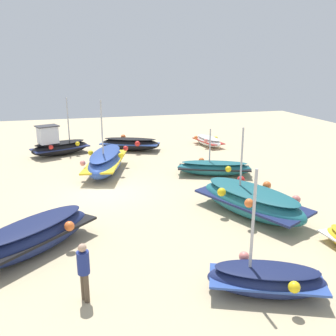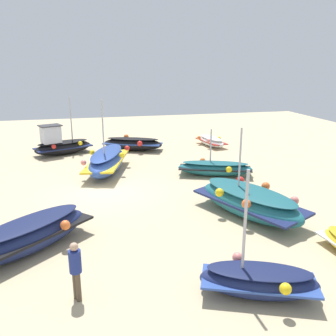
{
  "view_description": "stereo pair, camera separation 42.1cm",
  "coord_description": "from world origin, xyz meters",
  "px_view_note": "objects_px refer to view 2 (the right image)",
  "views": [
    {
      "loc": [
        -16.88,
        1.45,
        6.06
      ],
      "look_at": [
        0.24,
        -3.11,
        0.9
      ],
      "focal_mm": 39.5,
      "sensor_mm": 36.0,
      "label": 1
    },
    {
      "loc": [
        -16.98,
        1.04,
        6.06
      ],
      "look_at": [
        0.24,
        -3.11,
        0.9
      ],
      "focal_mm": 39.5,
      "sensor_mm": 36.0,
      "label": 2
    }
  ],
  "objects_px": {
    "fishing_boat_5": "(211,141)",
    "fishing_boat_6": "(29,234)",
    "fishing_boat_2": "(133,143)",
    "fishing_boat_7": "(215,168)",
    "fishing_boat_3": "(249,201)",
    "person_walking": "(75,267)",
    "fishing_boat_4": "(259,280)",
    "fishing_boat_8": "(61,145)",
    "fishing_boat_1": "(107,161)"
  },
  "relations": [
    {
      "from": "fishing_boat_5",
      "to": "fishing_boat_6",
      "type": "distance_m",
      "value": 17.43
    },
    {
      "from": "fishing_boat_5",
      "to": "fishing_boat_2",
      "type": "bearing_deg",
      "value": 79.89
    },
    {
      "from": "fishing_boat_2",
      "to": "fishing_boat_7",
      "type": "height_order",
      "value": "fishing_boat_7"
    },
    {
      "from": "fishing_boat_3",
      "to": "person_walking",
      "type": "xyz_separation_m",
      "value": [
        -4.01,
        6.78,
        0.33
      ]
    },
    {
      "from": "fishing_boat_7",
      "to": "fishing_boat_4",
      "type": "bearing_deg",
      "value": -83.93
    },
    {
      "from": "fishing_boat_5",
      "to": "fishing_boat_8",
      "type": "distance_m",
      "value": 10.64
    },
    {
      "from": "fishing_boat_4",
      "to": "fishing_boat_8",
      "type": "distance_m",
      "value": 18.21
    },
    {
      "from": "fishing_boat_4",
      "to": "fishing_boat_7",
      "type": "bearing_deg",
      "value": 97.81
    },
    {
      "from": "fishing_boat_6",
      "to": "person_walking",
      "type": "distance_m",
      "value": 3.45
    },
    {
      "from": "fishing_boat_2",
      "to": "fishing_boat_7",
      "type": "relative_size",
      "value": 1.03
    },
    {
      "from": "fishing_boat_4",
      "to": "fishing_boat_5",
      "type": "bearing_deg",
      "value": 96.22
    },
    {
      "from": "fishing_boat_7",
      "to": "person_walking",
      "type": "height_order",
      "value": "fishing_boat_7"
    },
    {
      "from": "fishing_boat_1",
      "to": "fishing_boat_4",
      "type": "relative_size",
      "value": 1.52
    },
    {
      "from": "fishing_boat_4",
      "to": "fishing_boat_7",
      "type": "distance_m",
      "value": 10.79
    },
    {
      "from": "fishing_boat_4",
      "to": "fishing_boat_6",
      "type": "height_order",
      "value": "fishing_boat_4"
    },
    {
      "from": "fishing_boat_1",
      "to": "person_walking",
      "type": "distance_m",
      "value": 11.61
    },
    {
      "from": "fishing_boat_1",
      "to": "fishing_boat_8",
      "type": "relative_size",
      "value": 1.32
    },
    {
      "from": "fishing_boat_3",
      "to": "fishing_boat_8",
      "type": "bearing_deg",
      "value": -171.69
    },
    {
      "from": "fishing_boat_5",
      "to": "fishing_boat_1",
      "type": "bearing_deg",
      "value": 111.65
    },
    {
      "from": "fishing_boat_6",
      "to": "fishing_boat_3",
      "type": "bearing_deg",
      "value": -35.39
    },
    {
      "from": "fishing_boat_7",
      "to": "fishing_boat_8",
      "type": "relative_size",
      "value": 1.06
    },
    {
      "from": "fishing_boat_3",
      "to": "fishing_boat_6",
      "type": "xyz_separation_m",
      "value": [
        -0.92,
        8.28,
        -0.05
      ]
    },
    {
      "from": "fishing_boat_1",
      "to": "fishing_boat_4",
      "type": "bearing_deg",
      "value": -149.42
    },
    {
      "from": "fishing_boat_2",
      "to": "fishing_boat_6",
      "type": "bearing_deg",
      "value": -89.16
    },
    {
      "from": "fishing_boat_6",
      "to": "fishing_boat_1",
      "type": "bearing_deg",
      "value": 27.4
    },
    {
      "from": "fishing_boat_7",
      "to": "fishing_boat_2",
      "type": "bearing_deg",
      "value": 137.37
    },
    {
      "from": "fishing_boat_1",
      "to": "fishing_boat_5",
      "type": "relative_size",
      "value": 1.69
    },
    {
      "from": "fishing_boat_1",
      "to": "fishing_boat_5",
      "type": "height_order",
      "value": "fishing_boat_1"
    },
    {
      "from": "fishing_boat_8",
      "to": "person_walking",
      "type": "bearing_deg",
      "value": 71.5
    },
    {
      "from": "fishing_boat_1",
      "to": "fishing_boat_2",
      "type": "height_order",
      "value": "fishing_boat_1"
    },
    {
      "from": "fishing_boat_1",
      "to": "fishing_boat_2",
      "type": "xyz_separation_m",
      "value": [
        4.95,
        -2.19,
        -0.18
      ]
    },
    {
      "from": "fishing_boat_6",
      "to": "fishing_boat_8",
      "type": "xyz_separation_m",
      "value": [
        13.28,
        -0.56,
        0.09
      ]
    },
    {
      "from": "fishing_boat_5",
      "to": "fishing_boat_4",
      "type": "bearing_deg",
      "value": 153.9
    },
    {
      "from": "fishing_boat_1",
      "to": "fishing_boat_3",
      "type": "xyz_separation_m",
      "value": [
        -7.48,
        -5.08,
        -0.05
      ]
    },
    {
      "from": "fishing_boat_4",
      "to": "fishing_boat_7",
      "type": "xyz_separation_m",
      "value": [
        10.45,
        -2.68,
        -0.02
      ]
    },
    {
      "from": "fishing_boat_2",
      "to": "fishing_boat_5",
      "type": "distance_m",
      "value": 5.81
    },
    {
      "from": "fishing_boat_2",
      "to": "fishing_boat_5",
      "type": "relative_size",
      "value": 1.41
    },
    {
      "from": "fishing_boat_4",
      "to": "fishing_boat_7",
      "type": "relative_size",
      "value": 0.82
    },
    {
      "from": "fishing_boat_5",
      "to": "fishing_boat_7",
      "type": "distance_m",
      "value": 7.3
    },
    {
      "from": "fishing_boat_1",
      "to": "fishing_boat_5",
      "type": "xyz_separation_m",
      "value": [
        4.95,
        -8.0,
        -0.3
      ]
    },
    {
      "from": "fishing_boat_2",
      "to": "fishing_boat_8",
      "type": "bearing_deg",
      "value": -156.37
    },
    {
      "from": "fishing_boat_3",
      "to": "fishing_boat_6",
      "type": "bearing_deg",
      "value": -107.32
    },
    {
      "from": "fishing_boat_3",
      "to": "fishing_boat_5",
      "type": "distance_m",
      "value": 12.77
    },
    {
      "from": "fishing_boat_2",
      "to": "fishing_boat_4",
      "type": "relative_size",
      "value": 1.26
    },
    {
      "from": "fishing_boat_8",
      "to": "person_walking",
      "type": "relative_size",
      "value": 2.47
    },
    {
      "from": "fishing_boat_6",
      "to": "fishing_boat_2",
      "type": "bearing_deg",
      "value": 26.28
    },
    {
      "from": "fishing_boat_1",
      "to": "fishing_boat_7",
      "type": "xyz_separation_m",
      "value": [
        -1.98,
        -5.7,
        -0.25
      ]
    },
    {
      "from": "fishing_boat_5",
      "to": "person_walking",
      "type": "height_order",
      "value": "person_walking"
    },
    {
      "from": "fishing_boat_4",
      "to": "fishing_boat_8",
      "type": "xyz_separation_m",
      "value": [
        17.3,
        5.66,
        0.23
      ]
    },
    {
      "from": "fishing_boat_7",
      "to": "person_walking",
      "type": "bearing_deg",
      "value": -107.39
    }
  ]
}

